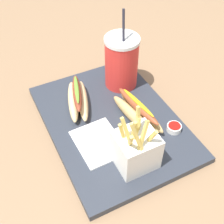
% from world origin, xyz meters
% --- Properties ---
extents(ground_plane, '(2.40, 2.40, 0.02)m').
position_xyz_m(ground_plane, '(0.00, 0.00, -0.01)').
color(ground_plane, '#8C6B4C').
extents(food_tray, '(0.46, 0.34, 0.02)m').
position_xyz_m(food_tray, '(0.00, 0.00, 0.01)').
color(food_tray, '#2D333D').
rests_on(food_tray, ground_plane).
extents(soda_cup, '(0.10, 0.10, 0.25)m').
position_xyz_m(soda_cup, '(-0.13, 0.10, 0.10)').
color(soda_cup, red).
rests_on(soda_cup, food_tray).
extents(fries_basket, '(0.09, 0.09, 0.17)m').
position_xyz_m(fries_basket, '(0.15, -0.01, 0.07)').
color(fries_basket, white).
rests_on(fries_basket, food_tray).
extents(hot_dog_1, '(0.17, 0.10, 0.07)m').
position_xyz_m(hot_dog_1, '(-0.09, -0.06, 0.05)').
color(hot_dog_1, '#E5C689').
rests_on(hot_dog_1, food_tray).
extents(hot_dog_2, '(0.19, 0.08, 0.07)m').
position_xyz_m(hot_dog_2, '(0.03, 0.06, 0.05)').
color(hot_dog_2, tan).
rests_on(hot_dog_2, food_tray).
extents(ketchup_cup_1, '(0.04, 0.04, 0.02)m').
position_xyz_m(ketchup_cup_1, '(0.11, 0.13, 0.03)').
color(ketchup_cup_1, white).
rests_on(ketchup_cup_1, food_tray).
extents(napkin_stack, '(0.14, 0.11, 0.01)m').
position_xyz_m(napkin_stack, '(0.06, -0.07, 0.02)').
color(napkin_stack, white).
rests_on(napkin_stack, food_tray).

